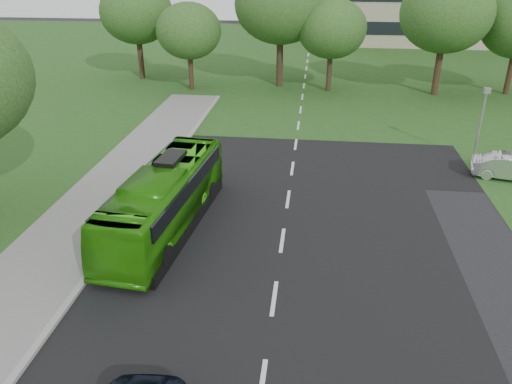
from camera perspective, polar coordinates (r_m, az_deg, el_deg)
ground at (r=19.73m, az=2.60°, el=-8.55°), size 160.00×160.00×0.00m
street_surfaces at (r=40.62m, az=4.62°, el=9.67°), size 120.00×120.00×0.15m
tree_park_a at (r=45.64m, az=-7.70°, el=17.77°), size 5.64×5.64×7.49m
tree_park_b at (r=46.48m, az=2.86°, el=20.71°), size 8.14×8.14×10.67m
tree_park_c at (r=45.20m, az=8.67°, el=17.97°), size 5.93×5.93×7.88m
tree_park_d at (r=45.90m, az=20.93°, el=18.53°), size 7.51×7.51×9.93m
tree_park_f at (r=50.78m, az=-13.52°, el=19.33°), size 6.80×6.80×9.08m
bus at (r=22.11m, az=-10.37°, el=-0.76°), size 3.28×10.31×2.82m
sedan at (r=30.27m, az=27.19°, el=2.53°), size 4.27×2.25×1.34m
camera_pole at (r=31.57m, az=24.43°, el=8.06°), size 0.40×0.36×4.32m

